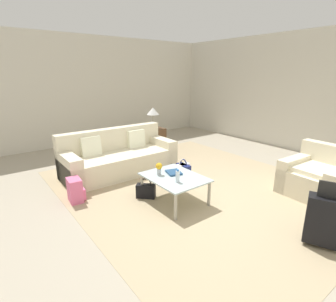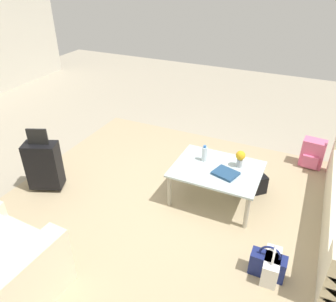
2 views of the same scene
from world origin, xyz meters
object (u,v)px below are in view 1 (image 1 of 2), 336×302
flower_vase (159,168)px  couch (118,158)px  side_table (153,139)px  suitcase_black (324,220)px  water_bottle (178,176)px  backpack_pink (76,190)px  handbag_navy (184,170)px  coffee_table_book (174,172)px  handbag_black (146,191)px  table_lamp (153,112)px  coffee_table (174,180)px  handbag_white (183,169)px  armchair (318,178)px

flower_vase → couch: bearing=178.2°
side_table → suitcase_black: size_ratio=0.70×
couch → side_table: bearing=122.0°
water_bottle → backpack_pink: size_ratio=0.51×
side_table → handbag_navy: bearing=-17.2°
water_bottle → handbag_navy: water_bottle is taller
coffee_table_book → handbag_navy: size_ratio=0.73×
couch → handbag_black: size_ratio=6.55×
table_lamp → backpack_pink: bearing=-57.2°
couch → side_table: couch is taller
side_table → table_lamp: table_lamp is taller
side_table → coffee_table: bearing=-28.2°
table_lamp → handbag_white: 2.27m
armchair → backpack_pink: 4.16m
water_bottle → table_lamp: size_ratio=0.36×
flower_vase → backpack_pink: 1.43m
armchair → coffee_table_book: armchair is taller
coffee_table → coffee_table_book: (-0.12, 0.08, 0.07)m
coffee_table_book → coffee_table: bearing=-17.1°
armchair → table_lamp: table_lamp is taller
suitcase_black → handbag_navy: suitcase_black is taller
handbag_navy → couch: bearing=-136.3°
coffee_table_book → suitcase_black: (2.12, 0.62, -0.10)m
handbag_black → handbag_white: bearing=109.4°
couch → coffee_table_book: size_ratio=9.02×
coffee_table_book → side_table: 3.04m
suitcase_black → handbag_white: size_ratio=2.37×
backpack_pink → handbag_navy: bearing=84.3°
water_bottle → coffee_table_book: 0.38m
coffee_table_book → handbag_navy: 1.09m
couch → flower_vase: 1.60m
suitcase_black → table_lamp: bearing=170.5°
armchair → handbag_navy: size_ratio=2.85×
flower_vase → coffee_table: bearing=34.3°
couch → suitcase_black: bearing=11.9°
table_lamp → handbag_black: (2.40, -1.80, -0.92)m
couch → handbag_black: couch is taller
side_table → couch: bearing=-58.0°
flower_vase → handbag_navy: (-0.56, 1.02, -0.44)m
coffee_table_book → backpack_pink: 1.65m
couch → handbag_white: size_ratio=6.55×
coffee_table → suitcase_black: suitcase_black is taller
handbag_black → backpack_pink: bearing=-121.1°
coffee_table → table_lamp: size_ratio=1.78×
armchair → couch: bearing=-143.8°
side_table → handbag_black: side_table is taller
coffee_table → suitcase_black: bearing=19.3°
armchair → handbag_black: armchair is taller
flower_vase → handbag_navy: bearing=118.8°
side_table → handbag_navy: 2.12m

